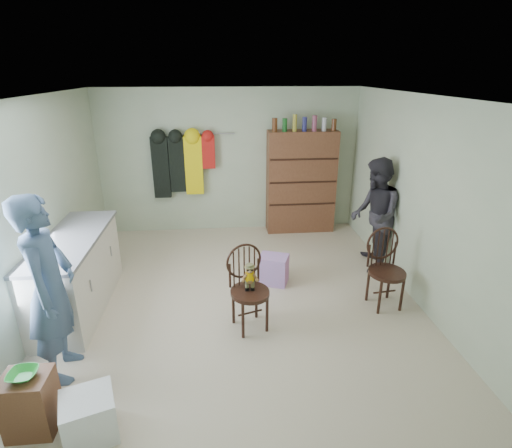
{
  "coord_description": "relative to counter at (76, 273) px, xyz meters",
  "views": [
    {
      "loc": [
        -0.19,
        -4.46,
        2.77
      ],
      "look_at": [
        0.25,
        0.2,
        0.95
      ],
      "focal_mm": 28.0,
      "sensor_mm": 36.0,
      "label": 1
    }
  ],
  "objects": [
    {
      "name": "ground_plane",
      "position": [
        1.95,
        0.0,
        -0.47
      ],
      "size": [
        5.0,
        5.0,
        0.0
      ],
      "primitive_type": "plane",
      "color": "beige",
      "rests_on": "ground"
    },
    {
      "name": "room_walls",
      "position": [
        1.95,
        0.53,
        1.11
      ],
      "size": [
        5.0,
        5.0,
        5.0
      ],
      "color": "beige",
      "rests_on": "ground"
    },
    {
      "name": "counter",
      "position": [
        0.0,
        0.0,
        0.0
      ],
      "size": [
        0.64,
        1.86,
        0.94
      ],
      "color": "silver",
      "rests_on": "ground"
    },
    {
      "name": "stool",
      "position": [
        0.19,
        -1.84,
        -0.21
      ],
      "size": [
        0.37,
        0.32,
        0.53
      ],
      "primitive_type": "cube",
      "color": "brown",
      "rests_on": "ground"
    },
    {
      "name": "bowl",
      "position": [
        0.19,
        -1.84,
        0.08
      ],
      "size": [
        0.22,
        0.22,
        0.05
      ],
      "primitive_type": "imported",
      "color": "green",
      "rests_on": "stool"
    },
    {
      "name": "plastic_tub",
      "position": [
        0.66,
        -1.94,
        -0.28
      ],
      "size": [
        0.5,
        0.49,
        0.38
      ],
      "primitive_type": "cube",
      "rotation": [
        0.0,
        0.0,
        0.33
      ],
      "color": "white",
      "rests_on": "ground"
    },
    {
      "name": "chair_front",
      "position": [
        2.04,
        -0.57,
        0.07
      ],
      "size": [
        0.55,
        0.55,
        0.98
      ],
      "rotation": [
        0.0,
        0.0,
        0.32
      ],
      "color": "#351B12",
      "rests_on": "ground"
    },
    {
      "name": "chair_far",
      "position": [
        3.74,
        -0.27,
        0.06
      ],
      "size": [
        0.49,
        0.49,
        0.99
      ],
      "rotation": [
        0.0,
        0.0,
        0.12
      ],
      "color": "#351B12",
      "rests_on": "ground"
    },
    {
      "name": "striped_bag",
      "position": [
        2.46,
        0.38,
        -0.27
      ],
      "size": [
        0.46,
        0.41,
        0.4
      ],
      "primitive_type": "cube",
      "rotation": [
        0.0,
        0.0,
        -0.36
      ],
      "color": "pink",
      "rests_on": "ground"
    },
    {
      "name": "person_left",
      "position": [
        0.2,
        -1.15,
        0.44
      ],
      "size": [
        0.49,
        0.7,
        1.81
      ],
      "primitive_type": "imported",
      "rotation": [
        0.0,
        0.0,
        1.66
      ],
      "color": "#435A7B",
      "rests_on": "ground"
    },
    {
      "name": "person_right",
      "position": [
        3.95,
        0.71,
        0.35
      ],
      "size": [
        0.79,
        0.92,
        1.64
      ],
      "primitive_type": "imported",
      "rotation": [
        0.0,
        0.0,
        -1.8
      ],
      "color": "#2D2B33",
      "rests_on": "ground"
    },
    {
      "name": "dresser",
      "position": [
        3.2,
        2.3,
        0.44
      ],
      "size": [
        1.2,
        0.39,
        2.08
      ],
      "color": "brown",
      "rests_on": "ground"
    },
    {
      "name": "coat_rack",
      "position": [
        1.12,
        2.38,
        0.78
      ],
      "size": [
        1.42,
        0.12,
        1.09
      ],
      "color": "#99999E",
      "rests_on": "ground"
    }
  ]
}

